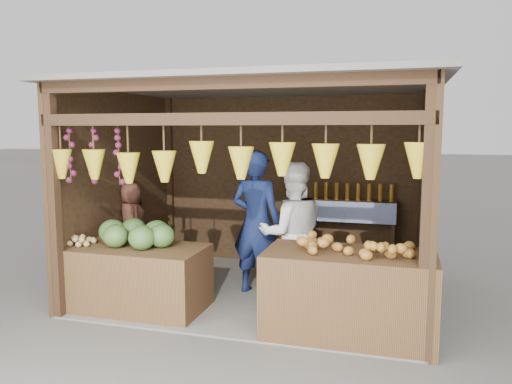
{
  "coord_description": "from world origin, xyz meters",
  "views": [
    {
      "loc": [
        1.69,
        -6.02,
        2.1
      ],
      "look_at": [
        -0.02,
        -0.1,
        1.33
      ],
      "focal_mm": 35.0,
      "sensor_mm": 36.0,
      "label": 1
    }
  ],
  "objects_px": {
    "counter_right": "(349,295)",
    "man_standing": "(256,223)",
    "counter_left": "(138,278)",
    "woman_standing": "(292,234)",
    "vendor_seated": "(132,221)"
  },
  "relations": [
    {
      "from": "counter_left",
      "to": "man_standing",
      "type": "xyz_separation_m",
      "value": [
        1.17,
        0.91,
        0.55
      ]
    },
    {
      "from": "counter_right",
      "to": "woman_standing",
      "type": "bearing_deg",
      "value": 132.72
    },
    {
      "from": "counter_left",
      "to": "vendor_seated",
      "type": "xyz_separation_m",
      "value": [
        -0.63,
        0.96,
        0.47
      ]
    },
    {
      "from": "counter_right",
      "to": "man_standing",
      "type": "bearing_deg",
      "value": 141.33
    },
    {
      "from": "counter_left",
      "to": "woman_standing",
      "type": "bearing_deg",
      "value": 23.09
    },
    {
      "from": "counter_left",
      "to": "woman_standing",
      "type": "xyz_separation_m",
      "value": [
        1.68,
        0.72,
        0.48
      ]
    },
    {
      "from": "counter_left",
      "to": "counter_right",
      "type": "height_order",
      "value": "counter_right"
    },
    {
      "from": "vendor_seated",
      "to": "man_standing",
      "type": "bearing_deg",
      "value": -141.67
    },
    {
      "from": "counter_right",
      "to": "man_standing",
      "type": "distance_m",
      "value": 1.69
    },
    {
      "from": "woman_standing",
      "to": "vendor_seated",
      "type": "distance_m",
      "value": 2.32
    },
    {
      "from": "counter_right",
      "to": "man_standing",
      "type": "relative_size",
      "value": 0.92
    },
    {
      "from": "vendor_seated",
      "to": "woman_standing",
      "type": "bearing_deg",
      "value": -146.02
    },
    {
      "from": "woman_standing",
      "to": "vendor_seated",
      "type": "xyz_separation_m",
      "value": [
        -2.31,
        0.25,
        -0.01
      ]
    },
    {
      "from": "woman_standing",
      "to": "vendor_seated",
      "type": "bearing_deg",
      "value": -29.25
    },
    {
      "from": "counter_left",
      "to": "man_standing",
      "type": "distance_m",
      "value": 1.58
    }
  ]
}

